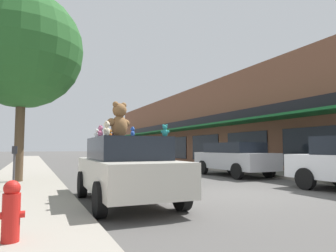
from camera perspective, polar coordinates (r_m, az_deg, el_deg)
ground_plane at (r=9.24m, az=12.96°, el=-12.52°), size 260.00×260.00×0.00m
sidewalk_near at (r=7.40m, az=-26.91°, el=-13.74°), size 2.58×90.00×0.14m
storefront_row at (r=29.67m, az=14.17°, el=-0.37°), size 13.55×40.61×6.59m
plush_art_car at (r=7.52m, az=-7.97°, el=-7.97°), size 2.04×4.38×1.61m
teddy_bear_giant at (r=7.71m, az=-9.26°, el=1.05°), size 0.69×0.51×0.92m
teddy_bear_yellow at (r=8.18m, az=-8.93°, el=-1.57°), size 0.18×0.12×0.23m
teddy_bear_red at (r=8.22m, az=-11.19°, el=-1.52°), size 0.18×0.14×0.24m
teddy_bear_teal at (r=6.90m, az=-0.58°, el=-0.92°), size 0.21×0.18×0.29m
teddy_bear_black at (r=8.44m, az=-10.36°, el=-1.47°), size 0.21×0.15×0.28m
teddy_bear_orange at (r=7.88m, az=-10.99°, el=-1.49°), size 0.14×0.16×0.22m
teddy_bear_blue at (r=6.95m, az=-6.76°, el=-1.13°), size 0.14×0.17×0.23m
teddy_bear_pink at (r=7.42m, az=-12.75°, el=-1.03°), size 0.18×0.21×0.29m
teddy_bear_white at (r=7.87m, az=-13.34°, el=-1.40°), size 0.18×0.11×0.23m
teddy_bear_cream at (r=6.74m, az=-11.59°, el=-0.54°), size 0.21×0.25×0.34m
parked_car_far_center at (r=15.00m, az=12.39°, el=-5.92°), size 1.97×4.56×1.62m
street_tree at (r=12.92m, az=-25.96°, el=12.94°), size 4.45×4.45×7.17m
fire_hydrant at (r=4.53m, az=-27.70°, el=-14.12°), size 0.33×0.22×0.79m
parking_meter at (r=9.68m, az=-27.25°, el=-6.15°), size 0.14×0.10×1.27m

